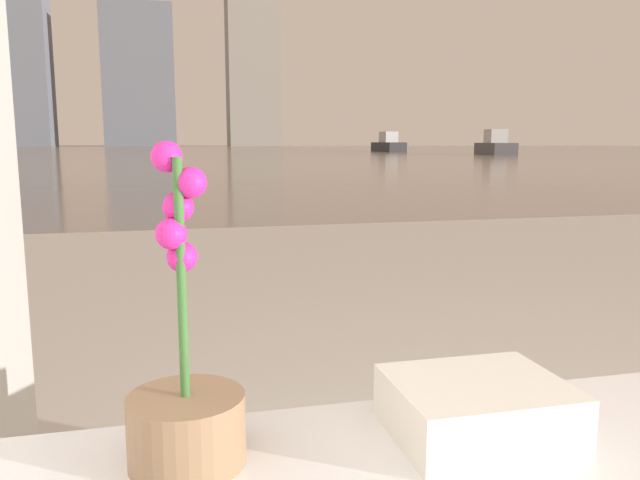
% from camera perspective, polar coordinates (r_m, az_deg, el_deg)
% --- Properties ---
extents(potted_orchid, '(0.15, 0.15, 0.41)m').
position_cam_1_polar(potted_orchid, '(0.84, -12.19, -14.18)').
color(potted_orchid, '#8C6B4C').
rests_on(potted_orchid, bathtub).
extents(towel_stack, '(0.24, 0.20, 0.08)m').
position_cam_1_polar(towel_stack, '(0.94, 14.16, -14.67)').
color(towel_stack, silver).
rests_on(towel_stack, bathtub).
extents(harbor_water, '(180.00, 110.00, 0.01)m').
position_cam_1_polar(harbor_water, '(61.81, -13.36, 7.92)').
color(harbor_water, gray).
rests_on(harbor_water, ground_plane).
extents(harbor_boat_0, '(1.73, 4.74, 1.76)m').
position_cam_1_polar(harbor_boat_0, '(56.66, 6.27, 8.66)').
color(harbor_boat_0, '#2D2D33').
rests_on(harbor_boat_0, harbor_water).
extents(harbor_boat_2, '(2.46, 4.87, 1.74)m').
position_cam_1_polar(harbor_boat_2, '(45.47, 15.73, 8.30)').
color(harbor_boat_2, '#4C4C51').
rests_on(harbor_boat_2, harbor_water).
extents(skyline_tower_3, '(11.98, 11.28, 24.11)m').
position_cam_1_polar(skyline_tower_3, '(118.39, -16.19, 14.07)').
color(skyline_tower_3, slate).
rests_on(skyline_tower_3, ground_plane).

